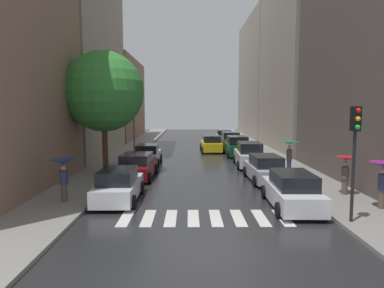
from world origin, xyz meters
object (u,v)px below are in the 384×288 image
object	(u,v)px
street_tree_left	(104,92)
taxi_midroad	(211,144)
traffic_light_right_corner	(355,138)
pedestrian_far_side	(383,173)
pedestrian_foreground	(345,167)
parked_car_left_second	(137,166)
pedestrian_near_tree	(289,149)
parked_car_right_third	(249,155)
pedestrian_by_kerb	(63,170)
parked_car_right_nearest	(292,191)
parked_car_right_second	(265,169)
parked_car_right_sixth	(224,137)
parked_car_right_fourth	(237,147)
lamp_post_left	(134,108)
parked_car_left_nearest	(119,186)
parked_car_left_third	(148,155)
parked_car_right_fifth	(230,140)

from	to	relation	value
street_tree_left	taxi_midroad	bearing A→B (deg)	56.97
traffic_light_right_corner	pedestrian_far_side	bearing A→B (deg)	40.19
pedestrian_foreground	parked_car_left_second	bearing A→B (deg)	179.97
taxi_midroad	pedestrian_near_tree	xyz separation A→B (m)	(4.26, -12.65, 0.95)
parked_car_right_third	pedestrian_far_side	bearing A→B (deg)	-160.58
pedestrian_far_side	pedestrian_by_kerb	bearing A→B (deg)	-171.35
parked_car_left_second	parked_car_right_nearest	size ratio (longest dim) A/B	0.99
pedestrian_by_kerb	parked_car_right_second	bearing A→B (deg)	-147.59
parked_car_right_second	street_tree_left	xyz separation A→B (m)	(-10.08, 2.53, 4.68)
parked_car_right_sixth	street_tree_left	xyz separation A→B (m)	(-9.93, -21.12, 4.68)
parked_car_right_second	pedestrian_near_tree	world-z (taller)	pedestrian_near_tree
parked_car_right_fourth	pedestrian_foreground	world-z (taller)	pedestrian_foreground
taxi_midroad	lamp_post_left	size ratio (longest dim) A/B	0.64
parked_car_right_second	lamp_post_left	bearing A→B (deg)	38.90
parked_car_right_second	taxi_midroad	size ratio (longest dim) A/B	0.95
parked_car_right_sixth	lamp_post_left	bearing A→B (deg)	146.02
parked_car_left_nearest	parked_car_right_nearest	world-z (taller)	parked_car_right_nearest
street_tree_left	parked_car_right_nearest	bearing A→B (deg)	-38.88
parked_car_left_third	pedestrian_far_side	distance (m)	17.09
parked_car_left_second	pedestrian_foreground	size ratio (longest dim) A/B	2.49
traffic_light_right_corner	parked_car_right_sixth	bearing A→B (deg)	93.05
pedestrian_foreground	lamp_post_left	size ratio (longest dim) A/B	0.25
parked_car_left_third	parked_car_right_nearest	distance (m)	14.34
parked_car_right_nearest	parked_car_right_third	xyz separation A→B (m)	(-0.04, 10.99, 0.09)
parked_car_left_second	traffic_light_right_corner	xyz separation A→B (m)	(9.31, -9.12, 2.55)
parked_car_right_nearest	pedestrian_far_side	xyz separation A→B (m)	(3.61, -0.67, 0.90)
parked_car_left_second	pedestrian_near_tree	xyz separation A→B (m)	(9.71, 0.69, 0.98)
taxi_midroad	pedestrian_foreground	world-z (taller)	pedestrian_foreground
parked_car_left_second	parked_car_right_fourth	xyz separation A→B (m)	(7.59, 10.11, 0.11)
parked_car_right_nearest	parked_car_right_third	world-z (taller)	parked_car_right_third
parked_car_left_second	parked_car_right_second	size ratio (longest dim) A/B	1.04
parked_car_right_sixth	pedestrian_foreground	bearing A→B (deg)	-170.83
parked_car_right_nearest	pedestrian_foreground	distance (m)	3.69
parked_car_right_third	traffic_light_right_corner	world-z (taller)	traffic_light_right_corner
parked_car_left_third	lamp_post_left	size ratio (longest dim) A/B	0.57
parked_car_left_second	parked_car_right_sixth	distance (m)	23.79
pedestrian_by_kerb	lamp_post_left	xyz separation A→B (m)	(0.74, 16.01, 2.75)
parked_car_right_second	taxi_midroad	world-z (taller)	taxi_midroad
parked_car_left_second	parked_car_right_second	distance (m)	7.85
pedestrian_foreground	taxi_midroad	bearing A→B (deg)	130.78
parked_car_right_fourth	pedestrian_foreground	bearing A→B (deg)	-168.12
parked_car_right_nearest	lamp_post_left	world-z (taller)	lamp_post_left
parked_car_left_nearest	parked_car_right_fifth	xyz separation A→B (m)	(7.80, 22.20, 0.07)
pedestrian_far_side	taxi_midroad	bearing A→B (deg)	119.79
parked_car_left_second	taxi_midroad	distance (m)	14.41
parked_car_right_second	street_tree_left	world-z (taller)	street_tree_left
parked_car_right_nearest	taxi_midroad	size ratio (longest dim) A/B	0.99
parked_car_left_second	parked_car_right_sixth	size ratio (longest dim) A/B	1.03
parked_car_right_third	pedestrian_near_tree	size ratio (longest dim) A/B	2.27
parked_car_left_third	parked_car_right_fifth	xyz separation A→B (m)	(7.69, 11.29, 0.07)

